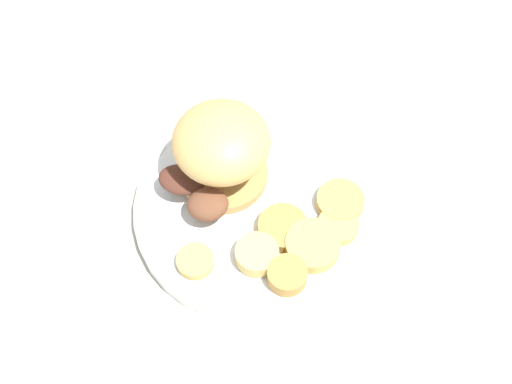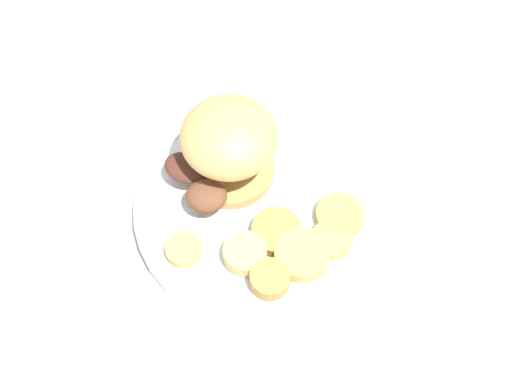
# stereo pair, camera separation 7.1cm
# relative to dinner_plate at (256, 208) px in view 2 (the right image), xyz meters

# --- Properties ---
(ground_plane) EXTENTS (4.00, 4.00, 0.00)m
(ground_plane) POSITION_rel_dinner_plate_xyz_m (0.00, 0.00, -0.01)
(ground_plane) COLOR #B2A899
(dinner_plate) EXTENTS (0.25, 0.25, 0.02)m
(dinner_plate) POSITION_rel_dinner_plate_xyz_m (0.00, 0.00, 0.00)
(dinner_plate) COLOR white
(dinner_plate) RESTS_ON ground_plane
(sandwich) EXTENTS (0.11, 0.13, 0.09)m
(sandwich) POSITION_rel_dinner_plate_xyz_m (-0.04, 0.03, 0.05)
(sandwich) COLOR tan
(sandwich) RESTS_ON dinner_plate
(potato_round_0) EXTENTS (0.04, 0.04, 0.02)m
(potato_round_0) POSITION_rel_dinner_plate_xyz_m (0.05, -0.08, 0.02)
(potato_round_0) COLOR #BC8942
(potato_round_0) RESTS_ON dinner_plate
(potato_round_1) EXTENTS (0.05, 0.05, 0.01)m
(potato_round_1) POSITION_rel_dinner_plate_xyz_m (0.08, 0.02, 0.01)
(potato_round_1) COLOR tan
(potato_round_1) RESTS_ON dinner_plate
(potato_round_2) EXTENTS (0.04, 0.04, 0.01)m
(potato_round_2) POSITION_rel_dinner_plate_xyz_m (-0.05, -0.08, 0.01)
(potato_round_2) COLOR tan
(potato_round_2) RESTS_ON dinner_plate
(potato_round_3) EXTENTS (0.05, 0.05, 0.02)m
(potato_round_3) POSITION_rel_dinner_plate_xyz_m (0.06, -0.04, 0.01)
(potato_round_3) COLOR tan
(potato_round_3) RESTS_ON dinner_plate
(potato_round_4) EXTENTS (0.04, 0.04, 0.02)m
(potato_round_4) POSITION_rel_dinner_plate_xyz_m (0.01, -0.06, 0.02)
(potato_round_4) COLOR #DBB766
(potato_round_4) RESTS_ON dinner_plate
(potato_round_5) EXTENTS (0.05, 0.05, 0.01)m
(potato_round_5) POSITION_rel_dinner_plate_xyz_m (0.03, -0.02, 0.01)
(potato_round_5) COLOR #BC8942
(potato_round_5) RESTS_ON dinner_plate
(potato_round_6) EXTENTS (0.04, 0.04, 0.01)m
(potato_round_6) POSITION_rel_dinner_plate_xyz_m (0.09, -0.01, 0.01)
(potato_round_6) COLOR tan
(potato_round_6) RESTS_ON dinner_plate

